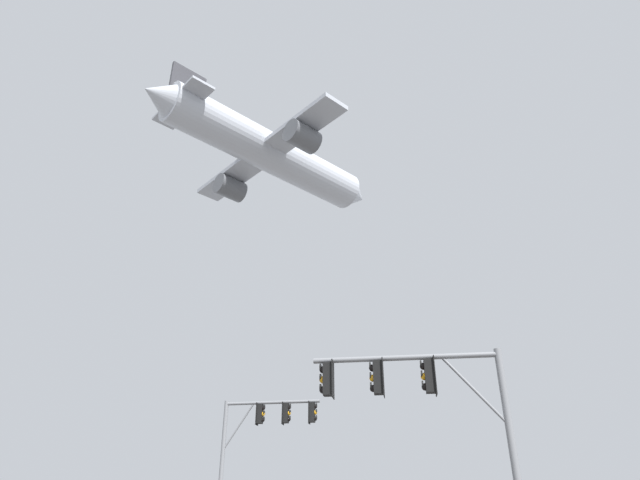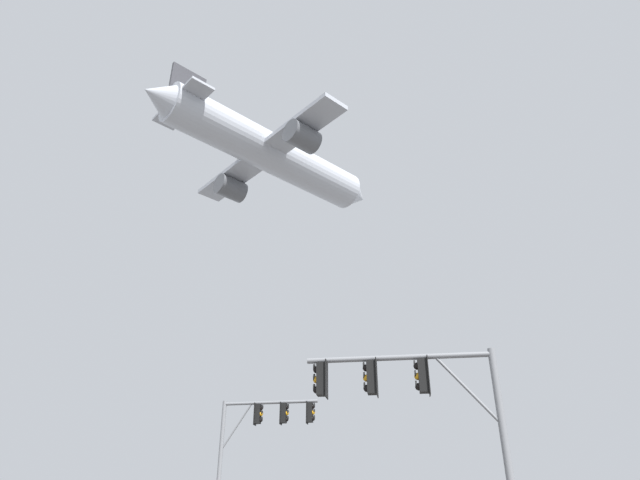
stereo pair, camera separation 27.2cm
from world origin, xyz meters
The scene contains 3 objects.
signal_pole_near centered at (3.35, 7.96, 4.36)m, with size 5.15×0.99×5.65m.
signal_pole_far centered at (-2.33, 20.21, 5.02)m, with size 4.75×1.05×6.57m.
airplane centered at (-4.84, 39.15, 35.42)m, with size 23.51×21.98×7.82m.
Camera 2 is at (0.80, -6.63, 1.71)m, focal length 29.77 mm.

